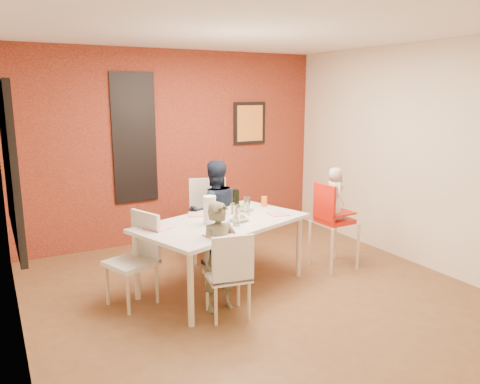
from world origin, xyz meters
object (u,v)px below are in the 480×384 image
chair_near (230,271)px  paper_towel_roll (210,210)px  high_chair (332,218)px  toddler (334,193)px  child_far (215,213)px  dining_table (222,227)px  wine_bottle (236,202)px  chair_left (138,253)px  chair_far (209,214)px  child_near (220,256)px

chair_near → paper_towel_roll: (0.10, 0.65, 0.43)m
high_chair → paper_towel_roll: same height
toddler → child_far: bearing=64.2°
dining_table → paper_towel_roll: 0.28m
wine_bottle → child_far: bearing=89.8°
wine_bottle → paper_towel_roll: bearing=-154.5°
toddler → paper_towel_roll: bearing=96.9°
high_chair → paper_towel_roll: 1.61m
dining_table → chair_near: (-0.27, -0.70, -0.21)m
chair_near → child_far: 1.53m
toddler → paper_towel_roll: toddler is taller
high_chair → child_far: 1.43m
high_chair → toddler: toddler is taller
chair_near → chair_left: size_ratio=0.92×
chair_far → child_near: child_near is taller
chair_far → paper_towel_roll: paper_towel_roll is taller
dining_table → child_near: size_ratio=1.87×
dining_table → child_far: 0.76m
chair_far → wine_bottle: 0.88m
chair_left → paper_towel_roll: 0.85m
child_far → wine_bottle: 0.62m
child_near → dining_table: bearing=60.0°
high_chair → toddler: size_ratio=1.70×
child_near → paper_towel_roll: child_near is taller
chair_far → toddler: toddler is taller
child_far → wine_bottle: size_ratio=4.48×
chair_near → child_far: (0.52, 1.42, 0.18)m
toddler → chair_far: bearing=56.2°
dining_table → toddler: size_ratio=3.28×
dining_table → paper_towel_roll: (-0.17, -0.05, 0.22)m
child_far → dining_table: bearing=82.7°
chair_far → child_far: size_ratio=0.78×
child_near → child_far: child_far is taller
chair_near → chair_far: 1.76m
child_near → wine_bottle: child_near is taller
high_chair → child_far: bearing=52.9°
dining_table → paper_towel_roll: paper_towel_roll is taller
chair_near → chair_left: (-0.64, 0.79, 0.04)m
high_chair → toddler: (0.03, 0.00, 0.30)m
chair_near → wine_bottle: bearing=-111.1°
paper_towel_roll → child_far: bearing=61.4°
child_far → toddler: bearing=157.0°
child_near → toddler: (1.70, 0.36, 0.39)m
chair_left → toddler: toddler is taller
chair_far → child_far: bearing=-77.6°
dining_table → paper_towel_roll: bearing=-164.3°
chair_left → high_chair: (2.33, -0.19, 0.12)m
chair_left → high_chair: size_ratio=0.88×
child_near → chair_near: bearing=-94.4°
chair_near → child_near: (0.01, 0.23, 0.07)m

